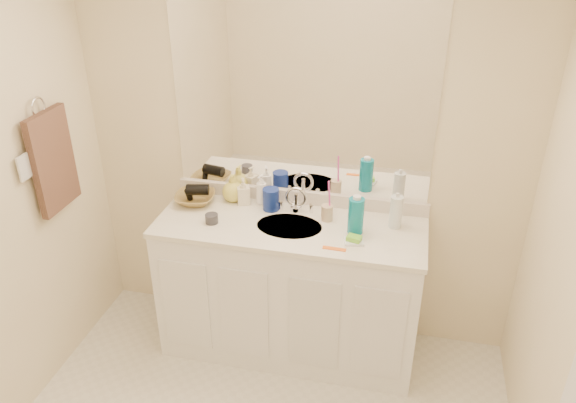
% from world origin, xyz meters
% --- Properties ---
extents(wall_back, '(2.60, 0.02, 2.40)m').
position_xyz_m(wall_back, '(0.00, 1.30, 1.20)').
color(wall_back, '#F6E6C1').
rests_on(wall_back, floor).
extents(vanity_cabinet, '(1.50, 0.55, 0.85)m').
position_xyz_m(vanity_cabinet, '(0.00, 1.02, 0.42)').
color(vanity_cabinet, white).
rests_on(vanity_cabinet, floor).
extents(countertop, '(1.52, 0.57, 0.03)m').
position_xyz_m(countertop, '(0.00, 1.02, 0.86)').
color(countertop, white).
rests_on(countertop, vanity_cabinet).
extents(backsplash, '(1.52, 0.03, 0.08)m').
position_xyz_m(backsplash, '(0.00, 1.29, 0.92)').
color(backsplash, silver).
rests_on(backsplash, countertop).
extents(sink_basin, '(0.37, 0.37, 0.02)m').
position_xyz_m(sink_basin, '(0.00, 1.00, 0.87)').
color(sink_basin, beige).
rests_on(sink_basin, countertop).
extents(faucet, '(0.02, 0.02, 0.11)m').
position_xyz_m(faucet, '(0.00, 1.18, 0.94)').
color(faucet, silver).
rests_on(faucet, countertop).
extents(mirror, '(1.48, 0.01, 1.20)m').
position_xyz_m(mirror, '(0.00, 1.29, 1.56)').
color(mirror, white).
rests_on(mirror, wall_back).
extents(blue_mug, '(0.12, 0.12, 0.13)m').
position_xyz_m(blue_mug, '(-0.15, 1.17, 0.95)').
color(blue_mug, navy).
rests_on(blue_mug, countertop).
extents(tan_cup, '(0.07, 0.07, 0.09)m').
position_xyz_m(tan_cup, '(0.19, 1.12, 0.93)').
color(tan_cup, '#CDB191').
rests_on(tan_cup, countertop).
extents(toothbrush, '(0.02, 0.04, 0.20)m').
position_xyz_m(toothbrush, '(0.20, 1.12, 1.03)').
color(toothbrush, '#FF43BE').
rests_on(toothbrush, tan_cup).
extents(mouthwash_bottle, '(0.10, 0.10, 0.20)m').
position_xyz_m(mouthwash_bottle, '(0.37, 1.02, 0.98)').
color(mouthwash_bottle, '#0C7D97').
rests_on(mouthwash_bottle, countertop).
extents(clear_pump_bottle, '(0.09, 0.09, 0.19)m').
position_xyz_m(clear_pump_bottle, '(0.57, 1.13, 0.97)').
color(clear_pump_bottle, white).
rests_on(clear_pump_bottle, countertop).
extents(soap_dish, '(0.12, 0.10, 0.01)m').
position_xyz_m(soap_dish, '(0.37, 0.92, 0.89)').
color(soap_dish, white).
rests_on(soap_dish, countertop).
extents(green_soap, '(0.08, 0.07, 0.03)m').
position_xyz_m(green_soap, '(0.37, 0.92, 0.90)').
color(green_soap, '#7BD935').
rests_on(green_soap, soap_dish).
extents(orange_comb, '(0.12, 0.03, 0.01)m').
position_xyz_m(orange_comb, '(0.28, 0.83, 0.88)').
color(orange_comb, orange).
rests_on(orange_comb, countertop).
extents(dark_jar, '(0.09, 0.09, 0.05)m').
position_xyz_m(dark_jar, '(-0.43, 0.94, 0.91)').
color(dark_jar, '#34333A').
rests_on(dark_jar, countertop).
extents(soap_bottle_white, '(0.09, 0.09, 0.18)m').
position_xyz_m(soap_bottle_white, '(-0.22, 1.23, 0.97)').
color(soap_bottle_white, white).
rests_on(soap_bottle_white, countertop).
extents(soap_bottle_cream, '(0.10, 0.10, 0.16)m').
position_xyz_m(soap_bottle_cream, '(-0.33, 1.21, 0.96)').
color(soap_bottle_cream, '#F9EECB').
rests_on(soap_bottle_cream, countertop).
extents(soap_bottle_yellow, '(0.15, 0.15, 0.17)m').
position_xyz_m(soap_bottle_yellow, '(-0.40, 1.23, 0.96)').
color(soap_bottle_yellow, '#E0D757').
rests_on(soap_bottle_yellow, countertop).
extents(wicker_basket, '(0.27, 0.27, 0.06)m').
position_xyz_m(wicker_basket, '(-0.61, 1.15, 0.91)').
color(wicker_basket, olive).
rests_on(wicker_basket, countertop).
extents(hair_dryer, '(0.14, 0.09, 0.07)m').
position_xyz_m(hair_dryer, '(-0.59, 1.15, 0.97)').
color(hair_dryer, black).
rests_on(hair_dryer, wicker_basket).
extents(towel_ring, '(0.01, 0.11, 0.11)m').
position_xyz_m(towel_ring, '(-1.27, 0.77, 1.55)').
color(towel_ring, silver).
rests_on(towel_ring, wall_left).
extents(hand_towel, '(0.04, 0.32, 0.55)m').
position_xyz_m(hand_towel, '(-1.25, 0.77, 1.25)').
color(hand_towel, '#3A261F').
rests_on(hand_towel, towel_ring).
extents(switch_plate, '(0.01, 0.08, 0.13)m').
position_xyz_m(switch_plate, '(-1.27, 0.57, 1.30)').
color(switch_plate, white).
rests_on(switch_plate, wall_left).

